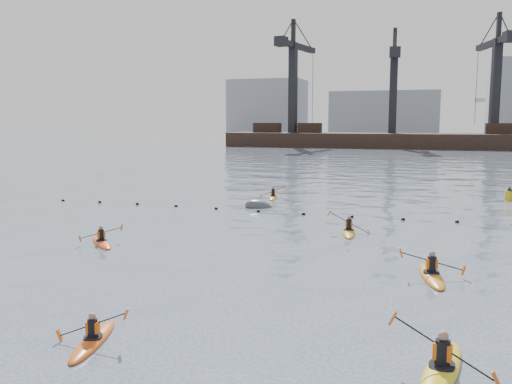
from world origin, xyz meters
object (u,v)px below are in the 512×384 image
kayaker_3 (349,231)px  kayaker_4 (431,274)px  nav_buoy (509,195)px  kayaker_0 (93,339)px  mooring_buoy (259,207)px  kayaker_1 (442,369)px  kayaker_5 (273,197)px  kayaker_2 (101,242)px

kayaker_3 → kayaker_4: (4.14, -7.13, 0.01)m
kayaker_4 → nav_buoy: 23.23m
kayaker_0 → mooring_buoy: (-2.70, 22.84, -0.09)m
kayaker_3 → kayaker_4: bearing=-68.9°
kayaker_1 → nav_buoy: 31.11m
kayaker_1 → kayaker_3: bearing=116.3°
kayaker_3 → kayaker_4: size_ratio=0.90×
kayaker_0 → nav_buoy: (13.85, 31.70, 0.26)m
kayaker_0 → kayaker_5: 27.55m
kayaker_0 → mooring_buoy: bearing=83.2°
kayaker_2 → nav_buoy: (20.37, 21.62, 0.26)m
kayaker_2 → kayaker_4: bearing=-49.0°
kayaker_1 → kayaker_0: bearing=-163.3°
kayaker_2 → mooring_buoy: kayaker_2 is taller
kayaker_3 → kayaker_2: bearing=-159.5°
kayaker_5 → mooring_buoy: (0.33, -4.55, -0.09)m
kayaker_5 → kayaker_0: bearing=-94.6°
kayaker_2 → kayaker_4: 15.04m
kayaker_3 → kayaker_5: 13.38m
kayaker_0 → kayaker_2: 12.00m
kayaker_1 → nav_buoy: (5.10, 30.69, 0.24)m
kayaker_4 → nav_buoy: bearing=-113.5°
kayaker_1 → kayaker_3: (-4.41, 15.22, -0.01)m
kayaker_1 → kayaker_4: 8.09m
kayaker_1 → kayaker_5: 28.89m
kayaker_0 → kayaker_3: kayaker_3 is taller
kayaker_5 → kayaker_3: bearing=-67.4°
kayaker_4 → kayaker_5: kayaker_4 is taller
kayaker_1 → mooring_buoy: bearing=127.8°
kayaker_2 → kayaker_5: kayaker_5 is taller
kayaker_2 → mooring_buoy: bearing=28.1°
kayaker_1 → kayaker_4: (-0.26, 8.09, -0.00)m
kayaker_4 → kayaker_5: size_ratio=1.19×
kayaker_2 → kayaker_3: size_ratio=0.80×
kayaker_2 → kayaker_5: bearing=33.3°
kayaker_5 → nav_buoy: kayaker_5 is taller
kayaker_1 → kayaker_2: (-15.27, 9.07, -0.02)m
kayaker_2 → kayaker_3: (10.86, 6.15, 0.00)m
kayaker_1 → mooring_buoy: 24.65m
kayaker_0 → kayaker_1: kayaker_1 is taller
kayaker_2 → kayaker_5: (3.49, 17.31, -0.00)m
kayaker_2 → nav_buoy: nav_buoy is taller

